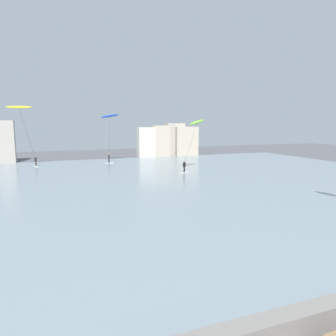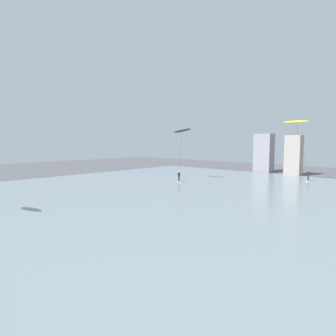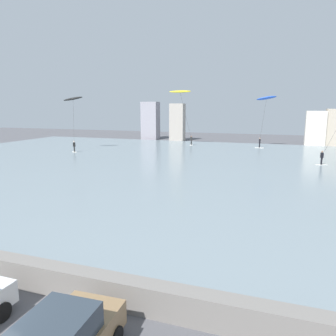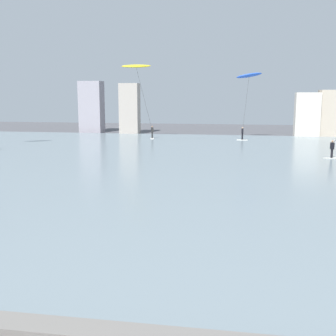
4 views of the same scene
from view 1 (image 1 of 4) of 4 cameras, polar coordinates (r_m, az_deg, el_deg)
water_bay at (r=34.86m, az=-11.55°, el=-3.33°), size 84.00×52.00×0.10m
far_shore_buildings at (r=62.75m, az=-8.45°, el=4.78°), size 44.86×3.81×7.78m
kitesurfer_yellow at (r=52.42m, az=-25.51°, el=9.39°), size 4.12×2.82×9.54m
kitesurfer_lime at (r=44.91m, az=5.12°, el=7.62°), size 4.98×3.15×7.54m
kitesurfer_blue at (r=55.36m, az=-10.62°, el=8.67°), size 3.22×2.33×8.64m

